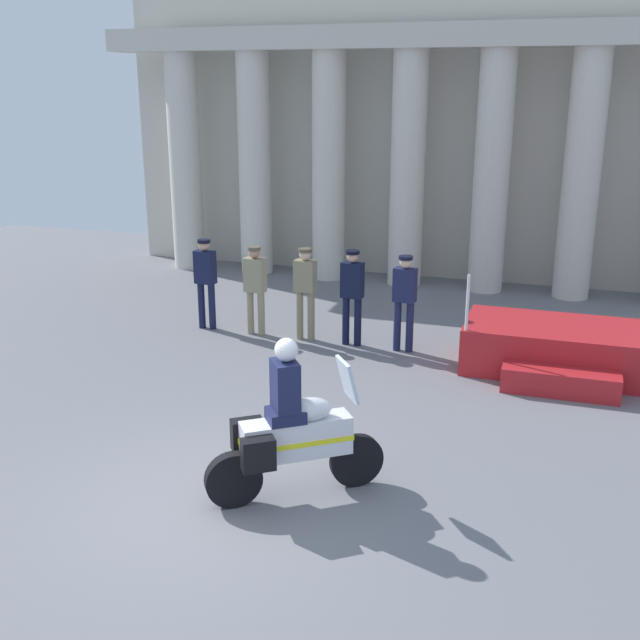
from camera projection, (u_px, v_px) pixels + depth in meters
ground_plane at (198, 510)px, 8.45m from camera, size 28.00×28.00×0.00m
colonnade_backdrop at (413, 137)px, 17.42m from camera, size 14.47×1.62×6.64m
reviewing_stand at (563, 351)px, 12.37m from camera, size 3.14×2.09×1.66m
officer_in_row_0 at (205, 276)px, 14.39m from camera, size 0.40×0.26×1.73m
officer_in_row_1 at (255, 283)px, 14.07m from camera, size 0.40×0.26×1.66m
officer_in_row_2 at (305, 286)px, 13.76m from camera, size 0.40×0.26×1.70m
officer_in_row_3 at (352, 290)px, 13.47m from camera, size 0.40×0.26×1.72m
officer_in_row_4 at (405, 296)px, 13.16m from camera, size 0.40×0.26×1.70m
motorcycle_with_rider at (290, 432)px, 8.50m from camera, size 1.75×1.35×1.90m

